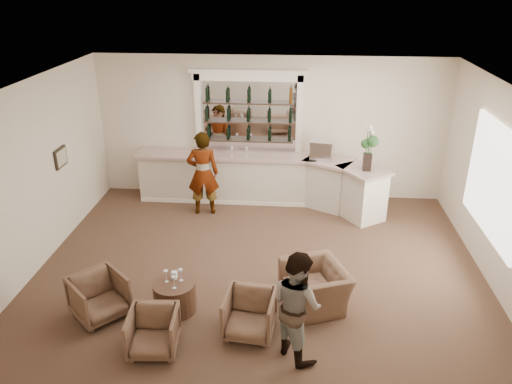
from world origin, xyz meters
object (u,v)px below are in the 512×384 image
Objects in this scene: sommelier at (203,173)px; flower_vase at (369,145)px; cocktail_table at (175,296)px; armchair_right at (250,314)px; armchair_center at (153,332)px; bar_counter at (262,179)px; armchair_left at (99,297)px; guest at (297,305)px; espresso_machine at (322,150)px; armchair_far at (315,286)px.

flower_vase is (3.49, -0.03, 0.74)m from sommelier.
cocktail_table is 0.90× the size of armchair_right.
armchair_center is at bearing -127.65° from flower_vase.
armchair_right is at bearing -117.93° from flower_vase.
bar_counter is at bearing 72.90° from armchair_center.
flower_vase is at bearing -6.71° from armchair_left.
flower_vase is (2.25, -0.68, 1.11)m from bar_counter.
guest reaches higher than bar_counter.
sommelier is 4.27m from armchair_right.
armchair_center is at bearing -80.35° from armchair_left.
bar_counter reaches higher than cocktail_table.
armchair_center reaches higher than cocktail_table.
cocktail_table is at bearing 27.37° from guest.
armchair_right is 1.56× the size of espresso_machine.
armchair_left is 0.74× the size of armchair_far.
armchair_left reaches higher than armchair_center.
armchair_left is (-0.98, -3.77, -0.59)m from sommelier.
sommelier is at bearing 115.29° from armchair_right.
sommelier is 2.53× the size of armchair_right.
espresso_machine reaches higher than armchair_right.
cocktail_table is at bearing 80.53° from armchair_center.
armchair_left reaches higher than armchair_far.
guest is at bearing -108.19° from flower_vase.
sommelier is 3.57m from flower_vase.
armchair_far is (3.35, 0.57, -0.01)m from armchair_left.
armchair_left is at bearing -118.12° from espresso_machine.
armchair_left is 5.98m from flower_vase.
armchair_far is at bearing 8.51° from cocktail_table.
sommelier is at bearing 28.83° from armchair_left.
armchair_center is at bearing -154.20° from armchair_right.
armchair_right is (-0.68, 0.36, -0.48)m from guest.
armchair_center is 5.77m from flower_vase.
cocktail_table is 0.94m from armchair_center.
armchair_center is at bearing -105.30° from espresso_machine.
guest is at bearing -21.66° from armchair_right.
sommelier reaches higher than armchair_center.
flower_vase is at bearing 46.38° from cocktail_table.
espresso_machine is (2.57, 0.60, 0.41)m from sommelier.
sommelier is (-0.16, 3.53, 0.69)m from cocktail_table.
cocktail_table is 1.16m from armchair_left.
espresso_machine is (3.55, 4.37, 1.00)m from armchair_left.
cocktail_table is 0.69× the size of flower_vase.
armchair_right is at bearing -88.16° from bar_counter.
guest is 1.56× the size of armchair_far.
armchair_left is at bearing -168.30° from cocktail_table.
armchair_left is 0.79× the size of flower_vase.
armchair_far is at bearing -73.62° from bar_counter.
guest is 2.19× the size of armchair_right.
flower_vase reaches higher than armchair_far.
guest is 0.90m from armchair_right.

